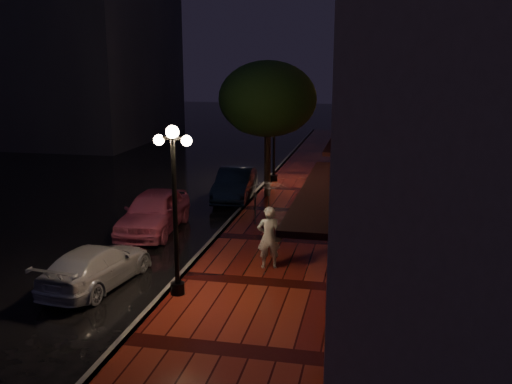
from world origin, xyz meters
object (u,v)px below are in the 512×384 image
Objects in this scene: woman_with_umbrella at (269,211)px; parking_meter at (255,205)px; streetlamp_near at (175,201)px; streetlamp_far at (274,131)px; navy_car at (235,184)px; silver_car at (97,266)px; street_tree at (268,101)px; pink_car at (154,211)px.

woman_with_umbrella is 4.46m from parking_meter.
streetlamp_near is 3.61× the size of parking_meter.
streetlamp_far is 1.70× the size of woman_with_umbrella.
streetlamp_near is 3.13m from woman_with_umbrella.
streetlamp_far reaches higher than navy_car.
navy_car is 1.06× the size of silver_car.
navy_car is at bearing -107.69° from streetlamp_far.
streetlamp_far is 3.44m from street_tree.
streetlamp_far is (0.00, 14.00, 0.00)m from streetlamp_near.
navy_car is at bearing -162.55° from street_tree.
woman_with_umbrella reaches higher than parking_meter.
navy_car reaches higher than silver_car.
silver_car is (-1.34, -10.15, -0.12)m from navy_car.
parking_meter is at bearing -89.95° from woman_with_umbrella.
streetlamp_far is 1.11× the size of silver_car.
pink_car reaches higher than navy_car.
silver_car is 6.84m from parking_meter.
streetlamp_near is 0.74× the size of street_tree.
pink_car is 3.66× the size of parking_meter.
silver_car is at bearing -89.16° from pink_car.
streetlamp_near is at bearing -65.94° from pink_car.
parking_meter is at bearing -85.00° from street_tree.
woman_with_umbrella reaches higher than pink_car.
street_tree reaches higher than streetlamp_near.
streetlamp_far is 7.71m from parking_meter.
streetlamp_near reaches higher than navy_car.
pink_car is 3.61m from parking_meter.
navy_car is at bearing 113.77° from parking_meter.
navy_car is at bearing -90.59° from silver_car.
streetlamp_far is 9.21m from pink_car.
silver_car is at bearing -104.30° from street_tree.
streetlamp_near is 1.00× the size of streetlamp_far.
navy_car is at bearing 95.92° from streetlamp_near.
streetlamp_near is 10.79m from navy_car.
streetlamp_far is at bearing 94.91° from street_tree.
pink_car is at bearing -79.09° from silver_car.
street_tree is 3.84m from navy_car.
street_tree is 9.13m from woman_with_umbrella.
woman_with_umbrella is (4.71, -3.07, 1.08)m from pink_car.
street_tree is 11.51m from silver_car.
streetlamp_far is at bearing 95.42° from parking_meter.
navy_car is 3.46× the size of parking_meter.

